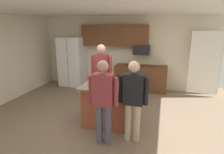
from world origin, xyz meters
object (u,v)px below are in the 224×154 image
person_guest_left (102,72)px  kitchen_island (109,104)px  serving_tray (112,83)px  microwave_over_range (142,50)px  person_guest_by_door (133,97)px  glass_dark_ale (116,86)px  refrigerator (72,62)px  person_guest_right (103,98)px  mug_blue_stoneware (110,84)px  tumbler_amber (127,80)px  glass_stout_tall (119,78)px

person_guest_left → kitchen_island: bearing=0.0°
serving_tray → kitchen_island: bearing=-129.1°
microwave_over_range → person_guest_by_door: bearing=-85.7°
glass_dark_ale → refrigerator: bearing=130.6°
person_guest_right → microwave_over_range: bearing=-14.3°
person_guest_by_door → mug_blue_stoneware: person_guest_by_door is taller
tumbler_amber → serving_tray: bearing=-162.2°
glass_stout_tall → person_guest_by_door: bearing=-61.1°
glass_dark_ale → tumbler_amber: (0.14, 0.51, -0.01)m
serving_tray → glass_stout_tall: bearing=69.2°
microwave_over_range → glass_dark_ale: bearing=-93.2°
glass_dark_ale → mug_blue_stoneware: bearing=135.0°
kitchen_island → glass_stout_tall: (0.16, 0.33, 0.55)m
refrigerator → mug_blue_stoneware: (2.25, -2.65, 0.07)m
person_guest_right → mug_blue_stoneware: person_guest_right is taller
refrigerator → microwave_over_range: 2.65m
glass_dark_ale → person_guest_by_door: bearing=-32.3°
person_guest_left → serving_tray: size_ratio=4.05×
glass_dark_ale → person_guest_left: bearing=121.9°
microwave_over_range → person_guest_left: 2.09m
refrigerator → mug_blue_stoneware: 3.48m
microwave_over_range → tumbler_amber: 2.48m
microwave_over_range → glass_dark_ale: (-0.16, -2.96, -0.42)m
kitchen_island → glass_dark_ale: size_ratio=7.01×
tumbler_amber → serving_tray: 0.36m
glass_dark_ale → glass_stout_tall: 0.67m
kitchen_island → microwave_over_range: bearing=80.9°
person_guest_right → mug_blue_stoneware: (-0.07, 0.68, 0.05)m
person_guest_left → glass_stout_tall: person_guest_left is taller
person_guest_left → serving_tray: bearing=5.9°
refrigerator → glass_dark_ale: refrigerator is taller
tumbler_amber → microwave_over_range: bearing=89.4°
kitchen_island → glass_dark_ale: (0.26, -0.33, 0.55)m
glass_dark_ale → tumbler_amber: bearing=75.1°
microwave_over_range → person_guest_left: bearing=-114.1°
glass_stout_tall → mug_blue_stoneware: bearing=-100.6°
kitchen_island → glass_dark_ale: glass_dark_ale is taller
person_guest_by_door → glass_stout_tall: 1.05m
serving_tray → microwave_over_range: bearing=81.9°
microwave_over_range → person_guest_left: size_ratio=0.31×
glass_dark_ale → mug_blue_stoneware: (-0.19, 0.19, -0.03)m
microwave_over_range → kitchen_island: 2.83m
person_guest_left → tumbler_amber: bearing=25.8°
refrigerator → person_guest_left: 2.49m
kitchen_island → serving_tray: serving_tray is taller
person_guest_right → serving_tray: (-0.08, 0.90, 0.02)m
kitchen_island → person_guest_left: (-0.42, 0.75, 0.56)m
glass_stout_tall → serving_tray: 0.28m
mug_blue_stoneware → kitchen_island: bearing=115.2°
microwave_over_range → person_guest_by_door: 3.27m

